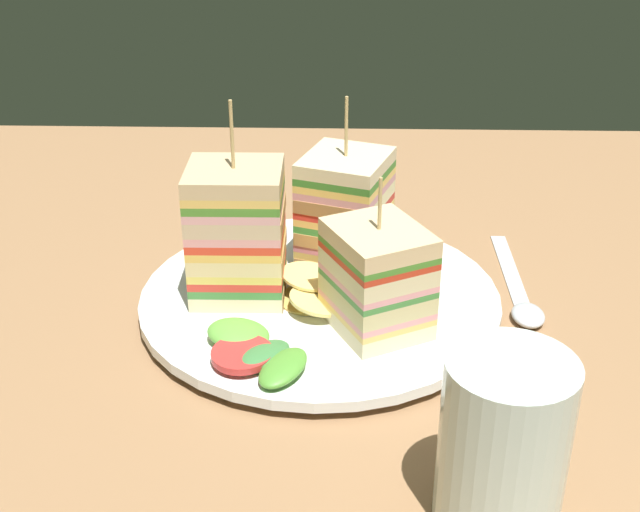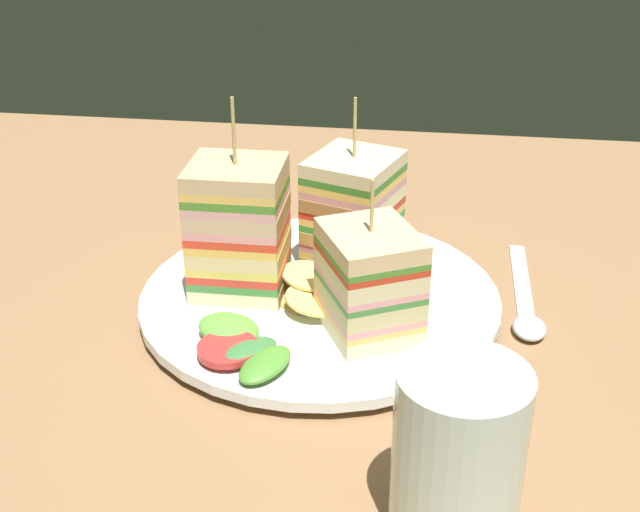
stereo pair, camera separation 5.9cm
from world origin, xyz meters
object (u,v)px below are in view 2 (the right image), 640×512
Objects in this scene: spoon at (527,311)px; drinking_glass at (457,467)px; sandwich_wedge_1 at (369,282)px; chip_pile at (309,293)px; plate at (320,300)px; sandwich_wedge_0 at (239,229)px; sandwich_wedge_2 at (353,210)px.

drinking_glass is at bearing -13.74° from spoon.
sandwich_wedge_1 reaches higher than chip_pile.
plate is 1.81× the size of sandwich_wedge_0.
plate is at bearing 2.09° from sandwich_wedge_2.
chip_pile is (0.59, 1.50, 1.39)cm from plate.
sandwich_wedge_0 is at bearing -14.76° from chip_pile.
sandwich_wedge_0 is 1.33× the size of sandwich_wedge_1.
sandwich_wedge_1 is 0.71× the size of spoon.
drinking_glass is (-15.20, 19.91, -2.17)cm from sandwich_wedge_0.
sandwich_wedge_2 reaches higher than sandwich_wedge_1.
sandwich_wedge_0 is at bearing -86.03° from spoon.
sandwich_wedge_0 is 6.59cm from chip_pile.
plate is 2.75× the size of drinking_glass.
drinking_glass is at bearing 118.46° from chip_pile.
sandwich_wedge_1 is 5.88cm from chip_pile.
sandwich_wedge_2 is (-1.72, -5.47, 4.73)cm from plate.
sandwich_wedge_0 is 1.11× the size of sandwich_wedge_2.
sandwich_wedge_0 is 1.52× the size of drinking_glass.
sandwich_wedge_1 reaches higher than drinking_glass.
plate is 7.81cm from sandwich_wedge_0.
spoon is (-10.91, -5.46, -4.59)cm from sandwich_wedge_1.
plate is 1.71× the size of spoon.
drinking_glass is at bearing 36.48° from sandwich_wedge_2.
chip_pile is at bearing 68.39° from plate.
sandwich_wedge_2 is at bearing -107.91° from spoon.
sandwich_wedge_2 is 8.06cm from chip_pile.
sandwich_wedge_2 is at bearing -107.52° from plate.
chip_pile is 21.18cm from drinking_glass.
spoon is (-13.01, 4.25, -5.18)cm from sandwich_wedge_2.
spoon is at bearing -175.30° from plate.
spoon is (-14.74, -1.21, -0.45)cm from plate.
plate is at bearing 14.92° from sandwich_wedge_1.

